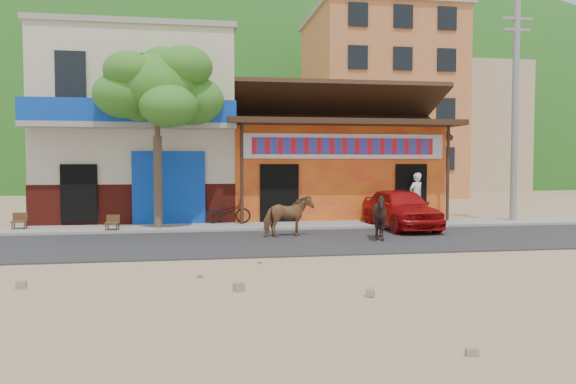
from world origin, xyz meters
The scene contains 17 objects.
ground centered at (0.00, 0.00, 0.00)m, with size 120.00×120.00×0.00m, color #9E825B.
road centered at (0.00, 2.50, 0.02)m, with size 60.00×5.00×0.04m, color #28282B.
sidewalk centered at (0.00, 6.00, 0.06)m, with size 60.00×2.00×0.12m, color gray.
dance_club centered at (2.00, 10.00, 1.80)m, with size 8.00×6.00×3.60m, color orange.
cafe_building centered at (-5.50, 10.00, 3.50)m, with size 7.00×6.00×7.00m, color beige.
apartment_front centered at (9.00, 24.00, 6.00)m, with size 9.00×9.00×12.00m, color #CC723F.
apartment_rear centered at (18.00, 30.00, 5.00)m, with size 8.00×8.00×10.00m, color tan.
hillside centered at (0.00, 70.00, 12.00)m, with size 100.00×40.00×24.00m, color #194C14.
tree centered at (-4.60, 5.80, 3.12)m, with size 3.00×3.00×6.00m, color #2D721E, non-canonical shape.
utility_pole centered at (8.20, 6.00, 4.12)m, with size 0.24×0.24×8.00m, color gray.
cow_tan centered at (-0.67, 3.44, 0.66)m, with size 0.67×1.46×1.24m, color #8C5F38.
cow_dark centered at (1.82, 2.32, 0.71)m, with size 1.09×1.22×1.35m, color black.
red_car centered at (3.37, 4.80, 0.72)m, with size 1.61×4.01×1.37m, color #AA0C0D.
scooter centered at (-2.27, 6.67, 0.54)m, with size 0.55×1.59×0.83m, color black.
pedestrian centered at (4.70, 6.70, 1.00)m, with size 0.64×0.42×1.76m, color white.
cafe_chair_left centered at (-9.00, 6.13, 0.60)m, with size 0.45×0.45×0.96m, color #4E381A, non-canonical shape.
cafe_chair_right centered at (-6.00, 5.30, 0.56)m, with size 0.41×0.41×0.89m, color #50371A, non-canonical shape.
Camera 1 is at (-3.40, -13.02, 2.25)m, focal length 35.00 mm.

